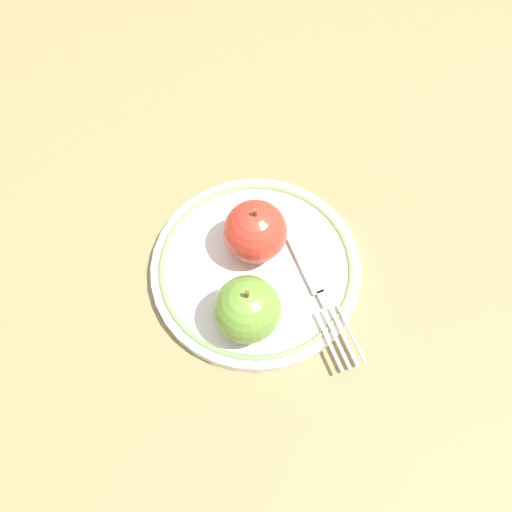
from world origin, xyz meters
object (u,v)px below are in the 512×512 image
at_px(plate, 256,268).
at_px(fork, 313,281).
at_px(apple_red_whole, 251,230).
at_px(apple_second_whole, 247,309).

relative_size(plate, fork, 1.49).
height_order(apple_red_whole, fork, apple_red_whole).
relative_size(plate, apple_second_whole, 3.01).
distance_m(plate, apple_red_whole, 0.05).
distance_m(plate, fork, 0.06).
relative_size(apple_red_whole, apple_second_whole, 1.00).
bearing_deg(plate, apple_red_whole, 33.66).
bearing_deg(apple_second_whole, fork, -35.47).
bearing_deg(apple_red_whole, plate, -146.34).
bearing_deg(fork, apple_second_whole, -78.38).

